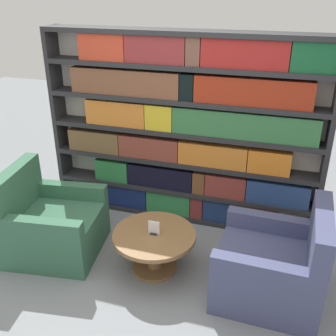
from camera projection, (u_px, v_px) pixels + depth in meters
The scene contains 6 objects.
ground_plane at pixel (143, 285), 3.61m from camera, with size 14.00×14.00×0.00m, color gray.
bookshelf at pixel (185, 131), 4.26m from camera, with size 3.03×0.30×2.10m.
armchair_left at pixel (51, 225), 3.97m from camera, with size 0.98×0.94×0.89m.
armchair_right at pixel (274, 267), 3.38m from camera, with size 0.89×0.85×0.89m.
coffee_table at pixel (154, 244), 3.70m from camera, with size 0.78×0.78×0.40m.
table_sign at pixel (154, 229), 3.63m from camera, with size 0.11×0.06×0.13m.
Camera 1 is at (1.06, -2.60, 2.52)m, focal length 42.00 mm.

